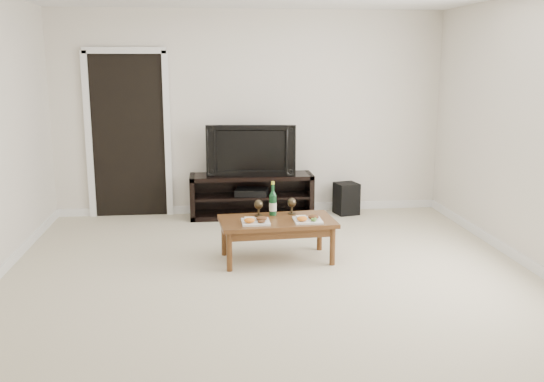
{
  "coord_description": "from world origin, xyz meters",
  "views": [
    {
      "loc": [
        -0.57,
        -5.05,
        1.96
      ],
      "look_at": [
        0.07,
        0.78,
        0.7
      ],
      "focal_mm": 40.0,
      "sensor_mm": 36.0,
      "label": 1
    }
  ],
  "objects_px": {
    "television": "(251,149)",
    "coffee_table": "(277,240)",
    "subwoofer": "(346,198)",
    "media_console": "(252,196)"
  },
  "relations": [
    {
      "from": "television",
      "to": "coffee_table",
      "type": "xyz_separation_m",
      "value": [
        0.12,
        -1.77,
        -0.66
      ]
    },
    {
      "from": "television",
      "to": "subwoofer",
      "type": "height_order",
      "value": "television"
    },
    {
      "from": "media_console",
      "to": "coffee_table",
      "type": "distance_m",
      "value": 1.77
    },
    {
      "from": "subwoofer",
      "to": "television",
      "type": "bearing_deg",
      "value": 166.77
    },
    {
      "from": "media_console",
      "to": "subwoofer",
      "type": "height_order",
      "value": "media_console"
    },
    {
      "from": "subwoofer",
      "to": "coffee_table",
      "type": "bearing_deg",
      "value": -135.7
    },
    {
      "from": "television",
      "to": "coffee_table",
      "type": "relative_size",
      "value": 0.98
    },
    {
      "from": "television",
      "to": "coffee_table",
      "type": "bearing_deg",
      "value": -79.94
    },
    {
      "from": "media_console",
      "to": "television",
      "type": "xyz_separation_m",
      "value": [
        0.0,
        0.0,
        0.6
      ]
    },
    {
      "from": "television",
      "to": "media_console",
      "type": "bearing_deg",
      "value": 0.0
    }
  ]
}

